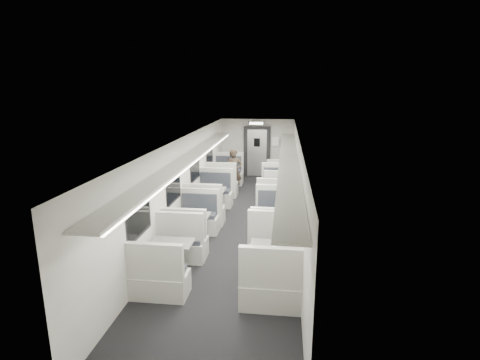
% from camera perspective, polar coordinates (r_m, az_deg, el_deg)
% --- Properties ---
extents(room, '(3.24, 12.24, 2.64)m').
position_cam_1_polar(room, '(9.86, -0.04, -0.50)').
color(room, black).
rests_on(room, ground).
extents(booth_left_a, '(1.12, 2.27, 1.22)m').
position_cam_1_polar(booth_left_a, '(13.71, -2.33, 0.19)').
color(booth_left_a, '#ACADA3').
rests_on(booth_left_a, room).
extents(booth_left_b, '(1.09, 2.22, 1.18)m').
position_cam_1_polar(booth_left_b, '(11.08, -4.62, -3.24)').
color(booth_left_b, '#ACADA3').
rests_on(booth_left_b, room).
extents(booth_left_c, '(1.03, 2.09, 1.12)m').
position_cam_1_polar(booth_left_c, '(9.08, -7.37, -7.40)').
color(booth_left_c, '#ACADA3').
rests_on(booth_left_c, room).
extents(booth_left_d, '(1.00, 2.04, 1.09)m').
position_cam_1_polar(booth_left_d, '(7.68, -10.31, -11.68)').
color(booth_left_d, '#ACADA3').
rests_on(booth_left_d, room).
extents(booth_right_a, '(0.99, 2.00, 1.07)m').
position_cam_1_polar(booth_right_a, '(13.10, 6.01, -0.75)').
color(booth_right_a, '#ACADA3').
rests_on(booth_right_a, room).
extents(booth_right_b, '(1.16, 2.36, 1.26)m').
position_cam_1_polar(booth_right_b, '(11.43, 5.86, -2.60)').
color(booth_right_b, '#ACADA3').
rests_on(booth_right_b, room).
extents(booth_right_c, '(1.12, 2.28, 1.22)m').
position_cam_1_polar(booth_right_c, '(8.92, 5.49, -7.49)').
color(booth_right_c, '#ACADA3').
rests_on(booth_right_c, room).
extents(booth_right_d, '(1.08, 2.18, 1.17)m').
position_cam_1_polar(booth_right_d, '(7.33, 5.10, -12.55)').
color(booth_right_d, '#ACADA3').
rests_on(booth_right_d, room).
extents(passenger, '(0.66, 0.53, 1.58)m').
position_cam_1_polar(passenger, '(13.12, -0.93, 1.30)').
color(passenger, black).
rests_on(passenger, room).
extents(window_a, '(0.02, 1.18, 0.84)m').
position_cam_1_polar(window_a, '(13.35, -4.63, 3.92)').
color(window_a, black).
rests_on(window_a, room).
extents(window_b, '(0.02, 1.18, 0.84)m').
position_cam_1_polar(window_b, '(11.24, -6.85, 1.98)').
color(window_b, black).
rests_on(window_b, room).
extents(window_c, '(0.02, 1.18, 0.84)m').
position_cam_1_polar(window_c, '(9.17, -10.07, -0.85)').
color(window_c, black).
rests_on(window_c, room).
extents(window_d, '(0.02, 1.18, 0.84)m').
position_cam_1_polar(window_d, '(7.19, -15.13, -5.27)').
color(window_d, black).
rests_on(window_d, room).
extents(luggage_rack_left, '(0.46, 10.40, 0.09)m').
position_cam_1_polar(luggage_rack_left, '(9.64, -7.63, 3.41)').
color(luggage_rack_left, '#ACADA3').
rests_on(luggage_rack_left, room).
extents(luggage_rack_right, '(0.46, 10.40, 0.09)m').
position_cam_1_polar(luggage_rack_right, '(9.34, 7.35, 3.08)').
color(luggage_rack_right, '#ACADA3').
rests_on(luggage_rack_right, room).
extents(vestibule_door, '(1.10, 0.13, 2.10)m').
position_cam_1_polar(vestibule_door, '(15.67, 2.60, 4.28)').
color(vestibule_door, black).
rests_on(vestibule_door, room).
extents(exit_sign, '(0.62, 0.12, 0.16)m').
position_cam_1_polar(exit_sign, '(15.03, 2.51, 8.64)').
color(exit_sign, black).
rests_on(exit_sign, room).
extents(wall_notice, '(0.32, 0.02, 0.40)m').
position_cam_1_polar(wall_notice, '(15.55, 5.38, 5.88)').
color(wall_notice, white).
rests_on(wall_notice, room).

